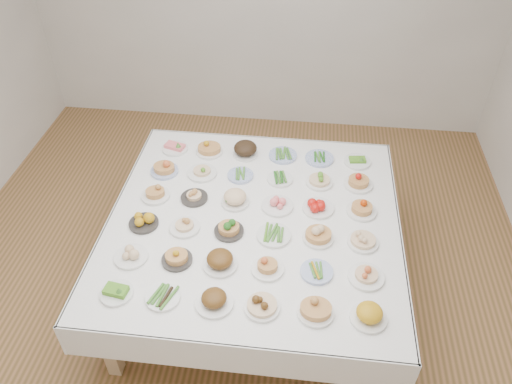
# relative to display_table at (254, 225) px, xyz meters

# --- Properties ---
(room_envelope) EXTENTS (5.02, 5.02, 2.81)m
(room_envelope) POSITION_rel_display_table_xyz_m (-0.19, 0.03, 1.15)
(room_envelope) COLOR #98663F
(room_envelope) RESTS_ON ground
(display_table) EXTENTS (2.12, 2.12, 0.75)m
(display_table) POSITION_rel_display_table_xyz_m (0.00, 0.00, 0.00)
(display_table) COLOR white
(display_table) RESTS_ON ground
(dish_0) EXTENTS (0.21, 0.21, 0.08)m
(dish_0) POSITION_rel_display_table_xyz_m (-0.77, -0.78, 0.10)
(dish_0) COLOR white
(dish_0) RESTS_ON display_table
(dish_1) EXTENTS (0.22, 0.21, 0.05)m
(dish_1) POSITION_rel_display_table_xyz_m (-0.47, -0.78, 0.09)
(dish_1) COLOR white
(dish_1) RESTS_ON display_table
(dish_2) EXTENTS (0.23, 0.23, 0.13)m
(dish_2) POSITION_rel_display_table_xyz_m (-0.15, -0.78, 0.13)
(dish_2) COLOR white
(dish_2) RESTS_ON display_table
(dish_3) EXTENTS (0.22, 0.22, 0.13)m
(dish_3) POSITION_rel_display_table_xyz_m (0.15, -0.78, 0.13)
(dish_3) COLOR white
(dish_3) RESTS_ON display_table
(dish_4) EXTENTS (0.22, 0.22, 0.14)m
(dish_4) POSITION_rel_display_table_xyz_m (0.47, -0.78, 0.13)
(dish_4) COLOR white
(dish_4) RESTS_ON display_table
(dish_5) EXTENTS (0.22, 0.22, 0.12)m
(dish_5) POSITION_rel_display_table_xyz_m (0.78, -0.78, 0.12)
(dish_5) COLOR white
(dish_5) RESTS_ON display_table
(dish_6) EXTENTS (0.22, 0.22, 0.10)m
(dish_6) POSITION_rel_display_table_xyz_m (-0.77, -0.47, 0.11)
(dish_6) COLOR white
(dish_6) RESTS_ON display_table
(dish_7) EXTENTS (0.20, 0.20, 0.11)m
(dish_7) POSITION_rel_display_table_xyz_m (-0.46, -0.46, 0.11)
(dish_7) COLOR #2D2A28
(dish_7) RESTS_ON display_table
(dish_8) EXTENTS (0.26, 0.26, 0.14)m
(dish_8) POSITION_rel_display_table_xyz_m (-0.16, -0.47, 0.14)
(dish_8) COLOR white
(dish_8) RESTS_ON display_table
(dish_9) EXTENTS (0.21, 0.21, 0.12)m
(dish_9) POSITION_rel_display_table_xyz_m (0.15, -0.47, 0.12)
(dish_9) COLOR white
(dish_9) RESTS_ON display_table
(dish_10) EXTENTS (0.21, 0.21, 0.05)m
(dish_10) POSITION_rel_display_table_xyz_m (0.47, -0.46, 0.09)
(dish_10) COLOR #4C66B2
(dish_10) RESTS_ON display_table
(dish_11) EXTENTS (0.23, 0.23, 0.13)m
(dish_11) POSITION_rel_display_table_xyz_m (0.78, -0.46, 0.13)
(dish_11) COLOR white
(dish_11) RESTS_ON display_table
(dish_12) EXTENTS (0.21, 0.21, 0.10)m
(dish_12) POSITION_rel_display_table_xyz_m (-0.78, -0.15, 0.12)
(dish_12) COLOR #2D2A28
(dish_12) RESTS_ON display_table
(dish_13) EXTENTS (0.21, 0.21, 0.11)m
(dish_13) POSITION_rel_display_table_xyz_m (-0.47, -0.16, 0.12)
(dish_13) COLOR white
(dish_13) RESTS_ON display_table
(dish_14) EXTENTS (0.21, 0.21, 0.13)m
(dish_14) POSITION_rel_display_table_xyz_m (-0.16, -0.16, 0.13)
(dish_14) COLOR #2D2A28
(dish_14) RESTS_ON display_table
(dish_15) EXTENTS (0.24, 0.24, 0.06)m
(dish_15) POSITION_rel_display_table_xyz_m (0.16, -0.16, 0.09)
(dish_15) COLOR white
(dish_15) RESTS_ON display_table
(dish_16) EXTENTS (0.22, 0.21, 0.14)m
(dish_16) POSITION_rel_display_table_xyz_m (0.47, -0.15, 0.13)
(dish_16) COLOR white
(dish_16) RESTS_ON display_table
(dish_17) EXTENTS (0.23, 0.23, 0.12)m
(dish_17) POSITION_rel_display_table_xyz_m (0.78, -0.16, 0.13)
(dish_17) COLOR white
(dish_17) RESTS_ON display_table
(dish_18) EXTENTS (0.21, 0.21, 0.11)m
(dish_18) POSITION_rel_display_table_xyz_m (-0.77, 0.15, 0.12)
(dish_18) COLOR white
(dish_18) RESTS_ON display_table
(dish_19) EXTENTS (0.20, 0.20, 0.10)m
(dish_19) POSITION_rel_display_table_xyz_m (-0.47, 0.16, 0.11)
(dish_19) COLOR #2D2A28
(dish_19) RESTS_ON display_table
(dish_20) EXTENTS (0.21, 0.21, 0.13)m
(dish_20) POSITION_rel_display_table_xyz_m (-0.16, 0.15, 0.13)
(dish_20) COLOR white
(dish_20) RESTS_ON display_table
(dish_21) EXTENTS (0.23, 0.23, 0.09)m
(dish_21) POSITION_rel_display_table_xyz_m (0.16, 0.15, 0.11)
(dish_21) COLOR white
(dish_21) RESTS_ON display_table
(dish_22) EXTENTS (0.23, 0.23, 0.10)m
(dish_22) POSITION_rel_display_table_xyz_m (0.46, 0.16, 0.11)
(dish_22) COLOR white
(dish_22) RESTS_ON display_table
(dish_23) EXTENTS (0.22, 0.22, 0.12)m
(dish_23) POSITION_rel_display_table_xyz_m (0.78, 0.16, 0.12)
(dish_23) COLOR white
(dish_23) RESTS_ON display_table
(dish_24) EXTENTS (0.22, 0.22, 0.14)m
(dish_24) POSITION_rel_display_table_xyz_m (-0.78, 0.46, 0.13)
(dish_24) COLOR #4C66B2
(dish_24) RESTS_ON display_table
(dish_25) EXTENTS (0.23, 0.23, 0.11)m
(dish_25) POSITION_rel_display_table_xyz_m (-0.47, 0.47, 0.12)
(dish_25) COLOR white
(dish_25) RESTS_ON display_table
(dish_26) EXTENTS (0.20, 0.20, 0.05)m
(dish_26) POSITION_rel_display_table_xyz_m (-0.16, 0.47, 0.09)
(dish_26) COLOR #4C66B2
(dish_26) RESTS_ON display_table
(dish_27) EXTENTS (0.20, 0.20, 0.05)m
(dish_27) POSITION_rel_display_table_xyz_m (0.15, 0.46, 0.09)
(dish_27) COLOR white
(dish_27) RESTS_ON display_table
(dish_28) EXTENTS (0.23, 0.23, 0.12)m
(dish_28) POSITION_rel_display_table_xyz_m (0.47, 0.46, 0.13)
(dish_28) COLOR white
(dish_28) RESTS_ON display_table
(dish_29) EXTENTS (0.24, 0.23, 0.14)m
(dish_29) POSITION_rel_display_table_xyz_m (0.77, 0.47, 0.13)
(dish_29) COLOR white
(dish_29) RESTS_ON display_table
(dish_30) EXTENTS (0.22, 0.22, 0.10)m
(dish_30) POSITION_rel_display_table_xyz_m (-0.77, 0.77, 0.11)
(dish_30) COLOR white
(dish_30) RESTS_ON display_table
(dish_31) EXTENTS (0.22, 0.22, 0.14)m
(dish_31) POSITION_rel_display_table_xyz_m (-0.47, 0.77, 0.14)
(dish_31) COLOR white
(dish_31) RESTS_ON display_table
(dish_32) EXTENTS (0.21, 0.21, 0.13)m
(dish_32) POSITION_rel_display_table_xyz_m (-0.16, 0.77, 0.13)
(dish_32) COLOR white
(dish_32) RESTS_ON display_table
(dish_33) EXTENTS (0.23, 0.23, 0.05)m
(dish_33) POSITION_rel_display_table_xyz_m (0.15, 0.78, 0.09)
(dish_33) COLOR #4C66B2
(dish_33) RESTS_ON display_table
(dish_34) EXTENTS (0.23, 0.23, 0.05)m
(dish_34) POSITION_rel_display_table_xyz_m (0.46, 0.78, 0.09)
(dish_34) COLOR #4C66B2
(dish_34) RESTS_ON display_table
(dish_35) EXTENTS (0.22, 0.22, 0.09)m
(dish_35) POSITION_rel_display_table_xyz_m (0.77, 0.77, 0.10)
(dish_35) COLOR white
(dish_35) RESTS_ON display_table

